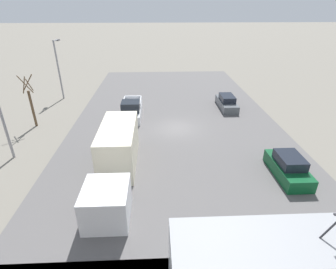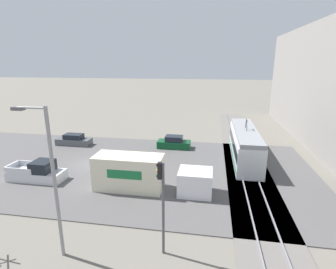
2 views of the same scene
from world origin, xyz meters
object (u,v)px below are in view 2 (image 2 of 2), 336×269
(sedan_car_1, at_px, (174,143))
(street_lamp_mid_block, at_px, (51,175))
(traffic_light_pole, at_px, (162,197))
(pickup_truck, at_px, (38,173))
(box_truck, at_px, (145,174))
(light_rail_tram, at_px, (245,145))
(sedan_car_0, at_px, (74,140))

(sedan_car_1, bearing_deg, street_lamp_mid_block, 169.90)
(street_lamp_mid_block, bearing_deg, traffic_light_pole, 100.84)
(pickup_truck, distance_m, traffic_light_pole, 15.91)
(box_truck, bearing_deg, sedan_car_1, 176.14)
(light_rail_tram, height_order, sedan_car_0, light_rail_tram)
(sedan_car_1, distance_m, street_lamp_mid_block, 21.56)
(sedan_car_0, height_order, sedan_car_1, sedan_car_1)
(street_lamp_mid_block, bearing_deg, pickup_truck, -139.05)
(light_rail_tram, height_order, pickup_truck, light_rail_tram)
(light_rail_tram, height_order, traffic_light_pole, traffic_light_pole)
(sedan_car_1, bearing_deg, light_rail_tram, -107.47)
(box_truck, relative_size, sedan_car_1, 2.39)
(light_rail_tram, xyz_separation_m, street_lamp_mid_block, (18.07, -12.36, 3.26))
(street_lamp_mid_block, bearing_deg, sedan_car_0, -153.27)
(pickup_truck, xyz_separation_m, sedan_car_0, (-10.93, -2.28, -0.11))
(box_truck, height_order, sedan_car_1, box_truck)
(traffic_light_pole, xyz_separation_m, street_lamp_mid_block, (1.13, -5.91, 1.37))
(pickup_truck, bearing_deg, sedan_car_0, -168.24)
(sedan_car_0, distance_m, sedan_car_1, 13.71)
(pickup_truck, bearing_deg, street_lamp_mid_block, 40.95)
(traffic_light_pole, height_order, street_lamp_mid_block, street_lamp_mid_block)
(light_rail_tram, distance_m, pickup_truck, 22.09)
(traffic_light_pole, bearing_deg, sedan_car_0, -139.62)
(sedan_car_0, bearing_deg, street_lamp_mid_block, -153.27)
(sedan_car_0, height_order, street_lamp_mid_block, street_lamp_mid_block)
(light_rail_tram, bearing_deg, box_truck, -45.28)
(box_truck, xyz_separation_m, sedan_car_1, (-12.10, 0.82, -0.75))
(light_rail_tram, relative_size, traffic_light_pole, 2.12)
(pickup_truck, distance_m, sedan_car_0, 11.17)
(box_truck, distance_m, traffic_light_pole, 8.43)
(light_rail_tram, xyz_separation_m, traffic_light_pole, (16.94, -6.45, 1.88))
(sedan_car_1, bearing_deg, traffic_light_pole, -173.60)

